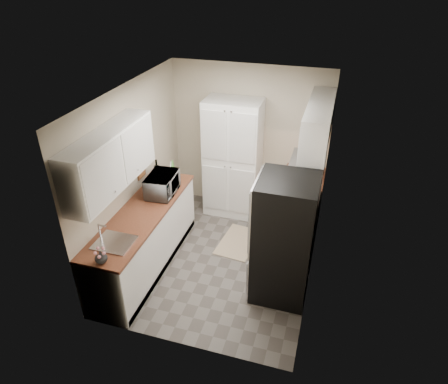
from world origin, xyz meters
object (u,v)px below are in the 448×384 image
Objects in this scene: refrigerator at (284,240)px; toaster_oven at (307,172)px; electric_range at (293,228)px; pantry_cabinet at (233,159)px; wine_bottle at (157,172)px; microwave at (162,184)px.

refrigerator is 1.55m from toaster_oven.
electric_range is 0.88m from refrigerator.
wine_bottle is (-0.92, -0.94, 0.09)m from pantry_cabinet.
refrigerator is at bearing -20.87° from wine_bottle.
microwave is 0.36m from wine_bottle.
refrigerator is at bearing -56.54° from pantry_cabinet.
toaster_oven is at bearing 86.16° from refrigerator.
electric_range is at bearing -85.22° from microwave.
pantry_cabinet reaches higher than toaster_oven.
wine_bottle is 2.29m from toaster_oven.
electric_range is at bearing 87.52° from refrigerator.
microwave is at bearing -129.67° from toaster_oven.
refrigerator reaches higher than toaster_oven.
wine_bottle is (-2.09, -0.01, 0.61)m from electric_range.
refrigerator is at bearing -71.50° from toaster_oven.
electric_range is 2.06× the size of microwave.
refrigerator is (1.14, -1.73, -0.15)m from pantry_cabinet.
microwave is (-0.71, -1.23, 0.07)m from pantry_cabinet.
wine_bottle is 0.87× the size of toaster_oven.
electric_range is at bearing -72.97° from toaster_oven.
electric_range is at bearing 0.40° from wine_bottle.
electric_range is 3.28× the size of wine_bottle.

